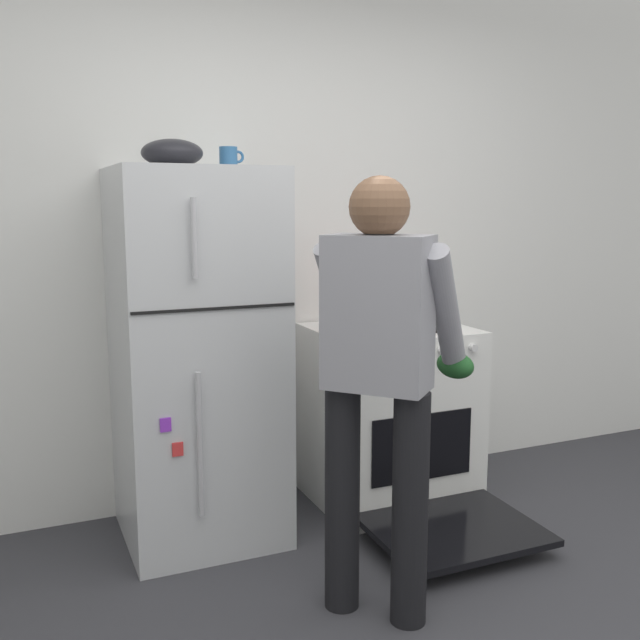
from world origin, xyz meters
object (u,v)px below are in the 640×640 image
(person_cook, at_px, (380,362))
(refrigerator, at_px, (197,357))
(pepper_mill, at_px, (422,302))
(coffee_mug, at_px, (229,158))
(mixing_bowl, at_px, (172,153))
(stove_range, at_px, (391,417))
(red_pot, at_px, (366,317))

(person_cook, bearing_deg, refrigerator, 116.30)
(person_cook, xyz_separation_m, pepper_mill, (0.84, 1.10, 0.03))
(coffee_mug, xyz_separation_m, mixing_bowl, (-0.26, -0.05, 0.01))
(refrigerator, relative_size, coffee_mug, 14.77)
(stove_range, height_order, red_pot, red_pot)
(refrigerator, relative_size, pepper_mill, 9.90)
(refrigerator, bearing_deg, red_pot, -3.46)
(person_cook, xyz_separation_m, coffee_mug, (-0.26, 0.95, 0.75))
(stove_range, bearing_deg, mixing_bowl, 179.04)
(refrigerator, height_order, coffee_mug, coffee_mug)
(stove_range, distance_m, red_pot, 0.55)
(refrigerator, relative_size, red_pot, 4.40)
(refrigerator, xyz_separation_m, stove_range, (0.98, -0.02, -0.39))
(person_cook, relative_size, red_pot, 4.25)
(stove_range, distance_m, person_cook, 1.15)
(stove_range, xyz_separation_m, mixing_bowl, (-1.06, 0.02, 1.28))
(stove_range, distance_m, pepper_mill, 0.66)
(red_pot, height_order, pepper_mill, pepper_mill)
(red_pot, bearing_deg, mixing_bowl, 176.83)
(person_cook, distance_m, red_pot, 0.93)
(person_cook, height_order, mixing_bowl, mixing_bowl)
(coffee_mug, bearing_deg, pepper_mill, 7.77)
(person_cook, distance_m, mixing_bowl, 1.29)
(coffee_mug, bearing_deg, person_cook, -74.62)
(red_pot, height_order, mixing_bowl, mixing_bowl)
(refrigerator, height_order, pepper_mill, refrigerator)
(pepper_mill, relative_size, mixing_bowl, 0.65)
(coffee_mug, height_order, mixing_bowl, mixing_bowl)
(stove_range, height_order, mixing_bowl, mixing_bowl)
(person_cook, bearing_deg, coffee_mug, 105.38)
(refrigerator, distance_m, coffee_mug, 0.90)
(coffee_mug, bearing_deg, red_pot, -8.89)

